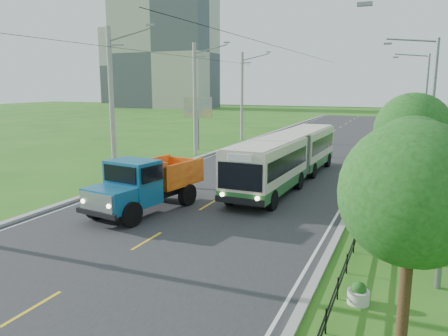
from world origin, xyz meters
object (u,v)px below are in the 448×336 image
Objects in this scene: streetlight_near at (446,134)px; tree_fifth at (413,120)px; planter_near at (378,219)px; pole_mid at (195,99)px; tree_second at (413,166)px; tree_fourth at (413,131)px; bus at (288,155)px; tree_back at (413,117)px; tree_front at (415,201)px; tree_third at (414,135)px; pole_far at (242,96)px; planter_far at (392,163)px; pole_near at (112,104)px; planter_front at (359,294)px; dump_truck at (146,181)px; billboard_left at (198,111)px; streetlight_mid at (429,110)px; planter_mid at (387,183)px; streetlight_far at (424,102)px.

tree_fifth is at bearing 92.23° from streetlight_near.
planter_near is (-2.04, 6.00, -4.62)m from streetlight_near.
pole_mid reaches higher than tree_second.
pole_mid is at bearing 159.26° from tree_fourth.
tree_back is at bearing 62.82° from bus.
tree_third is at bearing 90.00° from tree_front.
tree_front is at bearing -63.82° from pole_far.
streetlight_near reaches higher than tree_fifth.
planter_far is at bearing 99.08° from tree_fourth.
pole_near is at bearing -157.56° from bus.
tree_fifth is at bearing -35.36° from pole_far.
tree_back is 8.21× the size of planter_front.
tree_fifth reaches higher than planter_far.
bus is at bearing 113.61° from tree_front.
tree_second reaches higher than bus.
bus is at bearing 71.01° from dump_truck.
pole_near is 1.72× the size of tree_fifth.
pole_far reaches higher than planter_far.
tree_fifth reaches higher than bus.
planter_near is (-1.26, -8.14, -3.30)m from tree_fourth.
dump_truck is (-12.27, 1.59, -1.95)m from tree_second.
pole_mid is 28.92m from planter_front.
planter_front and planter_near have the same top height.
pole_far is 1.10× the size of streetlight_near.
planter_near is 25.78m from billboard_left.
streetlight_mid is 8.75m from bus.
pole_far is 9.17m from billboard_left.
tree_fourth is at bearing 10.95° from bus.
pole_near and pole_far have the same top height.
pole_near is 22.26m from tree_front.
tree_fifth is 6.28m from streetlight_mid.
planter_front and planter_mid have the same top height.
bus is 10.49m from dump_truck.
streetlight_far is at bearing 11.23° from billboard_left.
streetlight_far is (0.79, 1.86, 1.25)m from tree_back.
tree_second is 0.58× the size of streetlight_far.
tree_fourth reaches higher than planter_mid.
streetlight_mid is 14.00m from streetlight_far.
pole_mid and pole_far have the same top height.
tree_front is 8.36× the size of planter_front.
tree_front is at bearing -90.00° from tree_second.
pole_mid is 12.00m from pole_far.
tree_third is at bearing 82.94° from planter_front.
planter_front is (-1.26, -4.14, -3.23)m from tree_second.
streetlight_mid reaches higher than tree_front.
streetlight_far is at bearing 90.00° from streetlight_mid.
tree_front is at bearing -55.21° from billboard_left.
streetlight_mid is 5.05m from planter_mid.
tree_second is 12.36m from planter_mid.
pole_far reaches higher than dump_truck.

